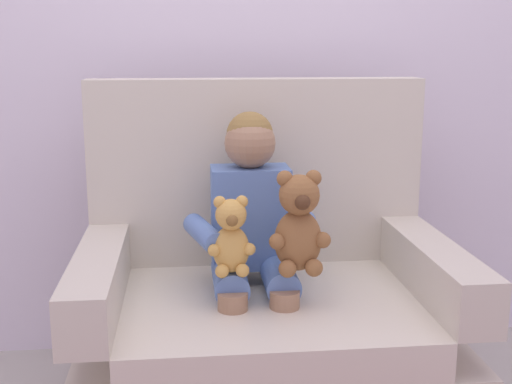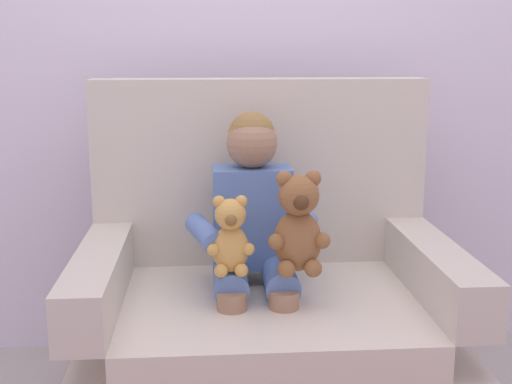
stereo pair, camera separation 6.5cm
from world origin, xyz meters
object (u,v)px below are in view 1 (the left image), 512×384
at_px(plush_brown, 299,225).
at_px(plush_honey, 231,238).
at_px(seated_child, 252,226).
at_px(armchair, 266,322).

xyz_separation_m(plush_brown, plush_honey, (-0.21, 0.01, -0.03)).
relative_size(seated_child, plush_brown, 2.59).
relative_size(armchair, plush_brown, 3.79).
relative_size(seated_child, plush_honey, 3.38).
distance_m(armchair, plush_honey, 0.40).
bearing_deg(plush_brown, plush_honey, -177.53).
distance_m(armchair, seated_child, 0.34).
height_order(seated_child, plush_brown, seated_child).
relative_size(armchair, plush_honey, 4.96).
bearing_deg(seated_child, armchair, -6.17).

